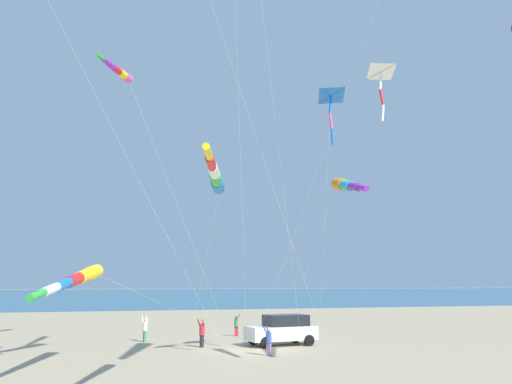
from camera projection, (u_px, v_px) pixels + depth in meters
ground_plane at (245, 351)px, 29.75m from camera, size 600.00×600.00×0.00m
ocean_water_strip at (131, 293)px, 186.31m from camera, size 240.00×600.00×0.01m
parked_car at (282, 330)px, 32.36m from camera, size 2.54×4.51×1.85m
cooler_box at (263, 338)px, 34.56m from camera, size 0.62×0.42×0.42m
person_adult_flyer at (202, 332)px, 31.39m from camera, size 0.60×0.58×1.68m
person_child_green_jacket at (145, 328)px, 34.31m from camera, size 0.55×0.45×1.65m
person_child_grey_jacket at (236, 324)px, 37.85m from camera, size 0.43×0.53×1.57m
person_bystander_far at (269, 339)px, 27.79m from camera, size 0.55×0.54×1.54m
kite_windsock_blue_topmost at (119, 71)px, 32.13m from camera, size 4.89×9.14×17.07m
kite_windsock_striped_overhead at (77, 279)px, 23.66m from camera, size 15.53×11.68×4.76m
kite_windsock_long_streamer_right at (215, 177)px, 18.17m from camera, size 20.20×2.81×7.73m
kite_delta_teal_far_right at (380, 73)px, 25.96m from camera, size 12.51×5.17×14.57m
kite_delta_checkered_midright at (330, 97)px, 24.70m from camera, size 11.60×4.55×12.96m
kite_windsock_red_high_left at (346, 185)px, 24.51m from camera, size 13.25×0.75×8.92m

